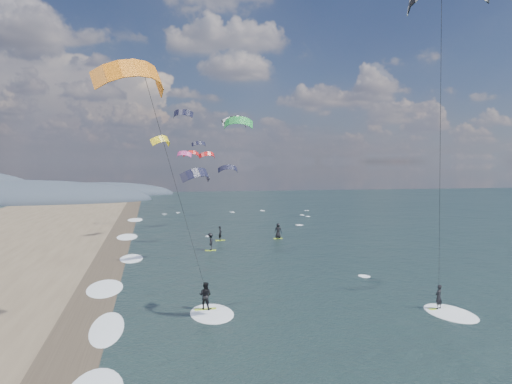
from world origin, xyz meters
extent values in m
plane|color=black|center=(0.00, 0.00, 0.00)|extent=(260.00, 260.00, 0.00)
cube|color=#382D23|center=(-12.00, 10.00, 0.00)|extent=(3.00, 240.00, 0.00)
ellipsoid|color=#3D4756|center=(-40.00, 100.00, 0.00)|extent=(64.00, 24.00, 10.00)
ellipsoid|color=#3D4756|center=(-22.00, 120.00, 0.00)|extent=(40.00, 18.00, 7.00)
cube|color=#B6E127|center=(9.12, 5.43, 0.03)|extent=(1.22, 0.37, 0.05)
imported|color=black|center=(9.12, 5.43, 0.80)|extent=(0.65, 0.56, 1.50)
ellipsoid|color=white|center=(9.42, 4.63, 0.00)|extent=(2.60, 4.20, 0.12)
cylinder|color=black|center=(7.12, 2.43, 9.36)|extent=(0.02, 0.02, 17.67)
cube|color=#B6E127|center=(-4.96, 8.31, 0.03)|extent=(1.32, 0.41, 0.06)
imported|color=black|center=(-4.96, 8.31, 0.90)|extent=(1.02, 0.95, 1.68)
ellipsoid|color=white|center=(-4.66, 7.51, 0.00)|extent=(2.60, 4.20, 0.12)
cylinder|color=black|center=(-6.71, 5.31, 7.37)|extent=(0.02, 0.02, 13.99)
cube|color=#B6E127|center=(-2.26, 28.73, 0.03)|extent=(1.10, 0.35, 0.05)
imported|color=black|center=(-2.26, 28.73, 0.93)|extent=(0.82, 1.23, 1.76)
cube|color=#B6E127|center=(6.52, 35.04, 0.03)|extent=(1.10, 0.35, 0.05)
imported|color=black|center=(6.52, 35.04, 0.94)|extent=(1.02, 0.85, 1.78)
cube|color=#B6E127|center=(-0.39, 35.01, 0.03)|extent=(1.10, 0.35, 0.05)
imported|color=black|center=(-0.39, 35.01, 0.85)|extent=(0.60, 0.70, 1.61)
ellipsoid|color=white|center=(-10.80, 6.00, 0.00)|extent=(2.40, 5.40, 0.11)
ellipsoid|color=white|center=(-10.80, 15.00, 0.00)|extent=(2.40, 5.40, 0.11)
ellipsoid|color=white|center=(-10.80, 26.00, 0.00)|extent=(2.40, 5.40, 0.11)
ellipsoid|color=white|center=(-10.80, 40.00, 0.00)|extent=(2.40, 5.40, 0.11)
ellipsoid|color=white|center=(-10.80, 58.00, 0.00)|extent=(2.40, 5.40, 0.11)
camera|label=1|loc=(-8.11, -21.83, 9.11)|focal=35.00mm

